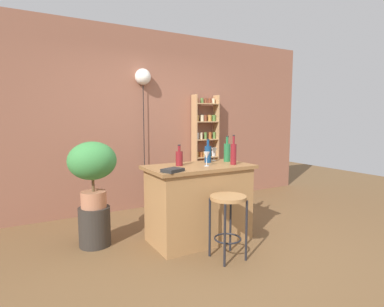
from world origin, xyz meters
The scene contains 15 objects.
ground centered at (0.00, 0.00, 0.00)m, with size 12.00×12.00×0.00m, color brown.
back_wall centered at (0.00, 1.95, 1.40)m, with size 6.40×0.10×2.80m, color #8C5642.
kitchen_counter centered at (0.00, 0.30, 0.45)m, with size 1.22×0.67×0.89m.
bar_stool centered at (0.00, -0.27, 0.50)m, with size 0.37×0.37×0.66m.
spice_shelf centered at (1.03, 1.79, 0.94)m, with size 0.46×0.18×1.83m.
plant_stool centered at (-1.11, 0.74, 0.22)m, with size 0.35×0.35×0.44m, color #2D2823.
potted_plant centered at (-1.11, 0.74, 0.92)m, with size 0.53×0.48×0.74m.
bottle_sauce_amber centered at (0.21, 0.44, 1.00)m, with size 0.08×0.08×0.29m.
bottle_wine_red centered at (0.47, 0.40, 1.01)m, with size 0.08×0.08×0.32m.
bottle_soda_blue centered at (-0.21, 0.39, 0.98)m, with size 0.08×0.08×0.24m.
bottle_vinegar centered at (0.38, 0.15, 1.02)m, with size 0.07×0.07×0.35m.
wine_glass_left centered at (0.38, 0.55, 1.01)m, with size 0.07×0.07×0.16m.
wine_glass_center centered at (0.05, 0.21, 1.01)m, with size 0.07×0.07×0.16m.
cookbook centered at (-0.46, 0.06, 0.91)m, with size 0.21×0.15×0.04m, color black.
pendant_globe_light centered at (-0.08, 1.84, 2.04)m, with size 0.24×0.24×2.19m.
Camera 1 is at (-1.84, -2.75, 1.44)m, focal length 29.12 mm.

